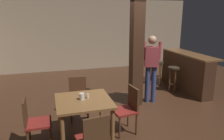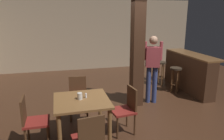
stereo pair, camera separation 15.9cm
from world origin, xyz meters
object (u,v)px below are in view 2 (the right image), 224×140
Objects in this scene: dining_table at (82,106)px; chair_north at (78,95)px; chair_east at (126,108)px; bar_stool_near at (176,74)px; bar_stool_far at (156,65)px; chair_west at (32,119)px; salt_shaker at (86,96)px; standing_person at (152,65)px; napkin_cup at (80,96)px; bar_stool_mid at (161,68)px; chair_south at (89,139)px; bar_counter at (188,72)px.

chair_north is (0.02, 0.90, -0.13)m from dining_table.
chair_north and chair_east have the same top height.
bar_stool_far reaches higher than bar_stool_near.
chair_west reaches higher than salt_shaker.
salt_shaker is 0.05× the size of standing_person.
napkin_cup is 0.16× the size of bar_stool_far.
bar_stool_far is (2.01, 2.92, 0.06)m from chair_east.
salt_shaker is (0.94, 0.10, 0.30)m from chair_west.
chair_east is 3.13m from bar_stool_mid.
chair_south and chair_west have the same top height.
bar_stool_far is at bearing 38.75° from chair_west.
standing_person is (1.92, 1.25, 0.37)m from dining_table.
bar_stool_mid is (2.76, 1.57, 0.07)m from chair_north.
standing_person is at bearing -156.74° from bar_counter.
chair_west reaches higher than bar_stool_near.
napkin_cup is (0.83, 0.05, 0.32)m from chair_west.
chair_south is 1.00× the size of chair_east.
standing_person reaches higher than bar_stool_mid.
bar_counter reaches higher than bar_stool_mid.
bar_stool_mid is at bearing 54.75° from standing_person.
bar_stool_mid reaches higher than dining_table.
bar_counter reaches higher than chair_east.
chair_west is 7.38× the size of napkin_cup.
chair_west is 1.15× the size of bar_stool_mid.
bar_counter is 0.48m from bar_stool_near.
napkin_cup is at bearing -138.80° from bar_stool_mid.
dining_table is 0.85m from chair_east.
bar_counter is (1.46, 0.63, -0.44)m from standing_person.
standing_person is 2.22× the size of bar_stool_far.
dining_table is 0.19m from napkin_cup.
chair_east is 3.15m from bar_counter.
napkin_cup is 4.11m from bar_stool_far.
bar_stool_mid is (-0.60, 0.59, 0.01)m from bar_counter.
bar_counter is (3.38, 1.88, -0.08)m from dining_table.
chair_east is 2.72m from bar_stool_near.
bar_stool_far is (-0.53, 1.05, 0.01)m from bar_counter.
standing_person is at bearing 10.55° from chair_north.
chair_north is 3.48m from bar_stool_far.
chair_south is at bearing -126.83° from bar_stool_far.
chair_west and chair_north have the same top height.
salt_shaker reaches higher than bar_stool_near.
standing_person is at bearing 33.16° from salt_shaker.
salt_shaker is 0.11× the size of bar_stool_mid.
bar_stool_near is (2.91, 1.79, -0.09)m from dining_table.
chair_east is 1.15× the size of bar_stool_far.
bar_stool_near is (2.91, 2.66, 0.04)m from chair_south.
dining_table is 0.56× the size of standing_person.
dining_table is at bearing -150.89° from bar_counter.
bar_stool_far is (-0.06, 1.15, 0.02)m from bar_stool_near.
dining_table is 1.08× the size of chair_east.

